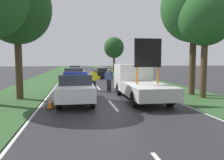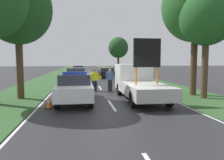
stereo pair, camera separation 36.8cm
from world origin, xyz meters
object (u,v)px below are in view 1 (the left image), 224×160
at_px(road_barrier, 100,78).
at_px(roadside_tree_mid_right, 114,48).
at_px(work_truck, 138,81).
at_px(pedestrian_civilian, 109,78).
at_px(police_car, 76,87).
at_px(queued_car_van_white, 74,75).
at_px(queued_car_sedan_black, 103,73).
at_px(police_officer, 94,78).
at_px(roadside_tree_far_left, 206,17).
at_px(traffic_cone_centre_front, 128,85).
at_px(traffic_cone_near_police, 50,103).
at_px(queued_car_hatch_blue, 75,70).
at_px(roadside_tree_near_left, 17,8).
at_px(roadside_tree_mid_left, 194,8).

distance_m(road_barrier, roadside_tree_mid_right, 26.32).
distance_m(work_truck, pedestrian_civilian, 3.46).
relative_size(police_car, road_barrier, 1.39).
xyz_separation_m(road_barrier, queued_car_van_white, (-2.04, 5.23, -0.10)).
bearing_deg(queued_car_sedan_black, queued_car_van_white, 60.78).
height_order(work_truck, queued_car_van_white, work_truck).
height_order(police_officer, roadside_tree_far_left, roadside_tree_far_left).
bearing_deg(traffic_cone_centre_front, traffic_cone_near_police, -131.36).
relative_size(pedestrian_civilian, queued_car_van_white, 0.36).
height_order(police_car, road_barrier, police_car).
xyz_separation_m(road_barrier, queued_car_hatch_blue, (-1.99, 17.24, -0.16)).
height_order(pedestrian_civilian, roadside_tree_near_left, roadside_tree_near_left).
relative_size(police_officer, traffic_cone_near_police, 3.06).
relative_size(queued_car_sedan_black, roadside_tree_near_left, 0.57).
relative_size(police_officer, roadside_tree_mid_right, 0.24).
height_order(pedestrian_civilian, traffic_cone_centre_front, pedestrian_civilian).
relative_size(police_officer, queued_car_sedan_black, 0.39).
xyz_separation_m(work_truck, traffic_cone_centre_front, (0.28, 3.75, -0.68)).
bearing_deg(work_truck, roadside_tree_mid_left, -169.35).
relative_size(police_officer, queued_car_hatch_blue, 0.39).
bearing_deg(queued_car_sedan_black, roadside_tree_near_left, 65.56).
distance_m(road_barrier, roadside_tree_near_left, 7.31).
bearing_deg(pedestrian_civilian, queued_car_van_white, 104.57).
distance_m(queued_car_sedan_black, roadside_tree_near_left, 17.06).
bearing_deg(work_truck, roadside_tree_near_left, -3.98).
distance_m(police_officer, roadside_tree_mid_right, 26.93).
distance_m(police_car, road_barrier, 4.92).
relative_size(pedestrian_civilian, traffic_cone_near_police, 3.16).
height_order(queued_car_sedan_black, queued_car_hatch_blue, queued_car_hatch_blue).
distance_m(queued_car_hatch_blue, roadside_tree_near_left, 20.98).
height_order(road_barrier, traffic_cone_centre_front, road_barrier).
xyz_separation_m(traffic_cone_near_police, queued_car_van_white, (1.00, 11.12, 0.57)).
distance_m(police_officer, queued_car_sedan_black, 12.66).
relative_size(work_truck, queued_car_hatch_blue, 1.49).
bearing_deg(roadside_tree_near_left, traffic_cone_near_police, -54.42).
bearing_deg(police_officer, traffic_cone_centre_front, -165.46).
xyz_separation_m(roadside_tree_near_left, roadside_tree_far_left, (10.86, -1.35, -0.39)).
xyz_separation_m(queued_car_hatch_blue, roadside_tree_mid_left, (7.71, -20.40, 4.88)).
relative_size(police_officer, queued_car_van_white, 0.35).
bearing_deg(queued_car_van_white, queued_car_sedan_black, -119.22).
bearing_deg(traffic_cone_near_police, queued_car_van_white, 84.89).
height_order(roadside_tree_near_left, roadside_tree_far_left, roadside_tree_near_left).
distance_m(police_officer, traffic_cone_near_police, 5.97).
distance_m(work_truck, queued_car_van_white, 9.79).
xyz_separation_m(traffic_cone_centre_front, roadside_tree_far_left, (3.61, -4.38, 4.50)).
bearing_deg(road_barrier, pedestrian_civilian, -44.25).
xyz_separation_m(work_truck, roadside_tree_mid_left, (3.84, 0.59, 4.64)).
bearing_deg(roadside_tree_far_left, police_car, -178.65).
relative_size(queued_car_van_white, roadside_tree_mid_left, 0.59).
bearing_deg(roadside_tree_near_left, roadside_tree_far_left, -7.09).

